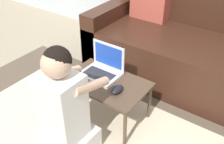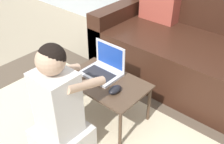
{
  "view_description": "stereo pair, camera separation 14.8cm",
  "coord_description": "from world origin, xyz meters",
  "px_view_note": "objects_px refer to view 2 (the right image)",
  "views": [
    {
      "loc": [
        0.87,
        -1.08,
        1.41
      ],
      "look_at": [
        -0.02,
        0.17,
        0.38
      ],
      "focal_mm": 42.0,
      "sensor_mm": 36.0,
      "label": 1
    },
    {
      "loc": [
        0.99,
        -0.99,
        1.41
      ],
      "look_at": [
        -0.02,
        0.17,
        0.38
      ],
      "focal_mm": 42.0,
      "sensor_mm": 36.0,
      "label": 2
    }
  ],
  "objects_px": {
    "laptop_desk": "(106,85)",
    "person_seated": "(59,110)",
    "laptop": "(103,69)",
    "computer_mouse": "(115,90)",
    "couch": "(190,48)"
  },
  "relations": [
    {
      "from": "laptop_desk",
      "to": "person_seated",
      "type": "height_order",
      "value": "person_seated"
    },
    {
      "from": "laptop_desk",
      "to": "laptop",
      "type": "xyz_separation_m",
      "value": [
        -0.08,
        0.06,
        0.07
      ]
    },
    {
      "from": "laptop",
      "to": "computer_mouse",
      "type": "height_order",
      "value": "laptop"
    },
    {
      "from": "laptop",
      "to": "computer_mouse",
      "type": "distance_m",
      "value": 0.24
    },
    {
      "from": "couch",
      "to": "computer_mouse",
      "type": "relative_size",
      "value": 15.19
    },
    {
      "from": "couch",
      "to": "computer_mouse",
      "type": "distance_m",
      "value": 0.93
    },
    {
      "from": "laptop",
      "to": "person_seated",
      "type": "bearing_deg",
      "value": -81.03
    },
    {
      "from": "laptop_desk",
      "to": "person_seated",
      "type": "bearing_deg",
      "value": -90.35
    },
    {
      "from": "couch",
      "to": "laptop_desk",
      "type": "bearing_deg",
      "value": -103.59
    },
    {
      "from": "laptop_desk",
      "to": "person_seated",
      "type": "relative_size",
      "value": 0.76
    },
    {
      "from": "laptop_desk",
      "to": "computer_mouse",
      "type": "distance_m",
      "value": 0.15
    },
    {
      "from": "computer_mouse",
      "to": "person_seated",
      "type": "distance_m",
      "value": 0.39
    },
    {
      "from": "laptop_desk",
      "to": "person_seated",
      "type": "distance_m",
      "value": 0.42
    },
    {
      "from": "computer_mouse",
      "to": "laptop_desk",
      "type": "bearing_deg",
      "value": 157.95
    },
    {
      "from": "person_seated",
      "to": "laptop",
      "type": "bearing_deg",
      "value": 98.97
    }
  ]
}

